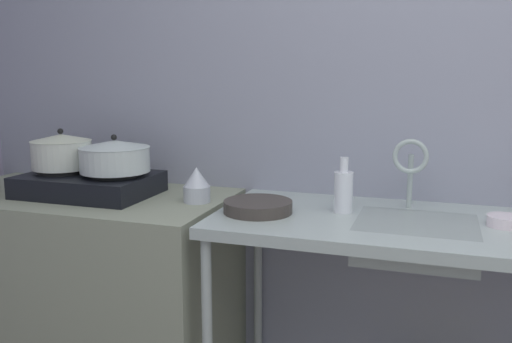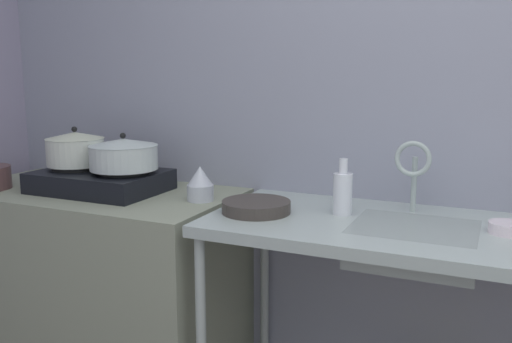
{
  "view_description": "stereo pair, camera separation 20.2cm",
  "coord_description": "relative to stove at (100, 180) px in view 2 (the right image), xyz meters",
  "views": [
    {
      "loc": [
        -0.18,
        -0.66,
        1.34
      ],
      "look_at": [
        -0.81,
        1.24,
        0.98
      ],
      "focal_mm": 38.63,
      "sensor_mm": 36.0,
      "label": 1
    },
    {
      "loc": [
        0.01,
        -0.58,
        1.34
      ],
      "look_at": [
        -0.81,
        1.24,
        0.98
      ],
      "focal_mm": 38.63,
      "sensor_mm": 36.0,
      "label": 2
    }
  ],
  "objects": [
    {
      "name": "percolator",
      "position": [
        0.48,
        0.02,
        0.02
      ],
      "size": [
        0.11,
        0.11,
        0.14
      ],
      "color": "silver",
      "rests_on": "counter_concrete"
    },
    {
      "name": "frying_pan",
      "position": [
        0.75,
        -0.06,
        -0.03
      ],
      "size": [
        0.25,
        0.25,
        0.04
      ],
      "primitive_type": "cylinder",
      "color": "#3B3430",
      "rests_on": "counter_sink"
    },
    {
      "name": "wall_back",
      "position": [
        1.54,
        0.37,
        0.36
      ],
      "size": [
        5.36,
        0.1,
        2.49
      ],
      "primitive_type": "cube",
      "color": "#8D8FA2",
      "rests_on": "ground"
    },
    {
      "name": "faucet",
      "position": [
        1.27,
        0.15,
        0.13
      ],
      "size": [
        0.13,
        0.07,
        0.27
      ],
      "color": "#A4B1AE",
      "rests_on": "counter_sink"
    },
    {
      "name": "small_bowl_on_drainboard",
      "position": [
        1.58,
        0.03,
        -0.03
      ],
      "size": [
        0.11,
        0.11,
        0.04
      ],
      "primitive_type": "cylinder",
      "color": "white",
      "rests_on": "counter_sink"
    },
    {
      "name": "pot_on_right_burner",
      "position": [
        0.13,
        -0.0,
        0.12
      ],
      "size": [
        0.28,
        0.28,
        0.15
      ],
      "color": "silver",
      "rests_on": "stove"
    },
    {
      "name": "sink_basin",
      "position": [
        1.3,
        -0.01,
        -0.11
      ],
      "size": [
        0.4,
        0.34,
        0.12
      ],
      "primitive_type": "cube",
      "color": "#A4B1AE",
      "rests_on": "counter_sink"
    },
    {
      "name": "counter_sink",
      "position": [
        1.45,
        0.0,
        -0.1
      ],
      "size": [
        1.7,
        0.63,
        0.84
      ],
      "color": "#A4B1AE",
      "rests_on": "ground"
    },
    {
      "name": "pot_on_left_burner",
      "position": [
        -0.13,
        -0.0,
        0.13
      ],
      "size": [
        0.25,
        0.25,
        0.17
      ],
      "color": "silver",
      "rests_on": "stove"
    },
    {
      "name": "counter_concrete",
      "position": [
        -0.05,
        0.0,
        -0.47
      ],
      "size": [
        1.24,
        0.63,
        0.84
      ],
      "primitive_type": "cube",
      "color": "gray",
      "rests_on": "ground"
    },
    {
      "name": "bottle_by_sink",
      "position": [
        1.04,
        0.04,
        0.03
      ],
      "size": [
        0.07,
        0.07,
        0.2
      ],
      "color": "white",
      "rests_on": "counter_sink"
    },
    {
      "name": "stove",
      "position": [
        0.0,
        0.0,
        0.0
      ],
      "size": [
        0.53,
        0.37,
        0.1
      ],
      "color": "black",
      "rests_on": "counter_concrete"
    }
  ]
}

